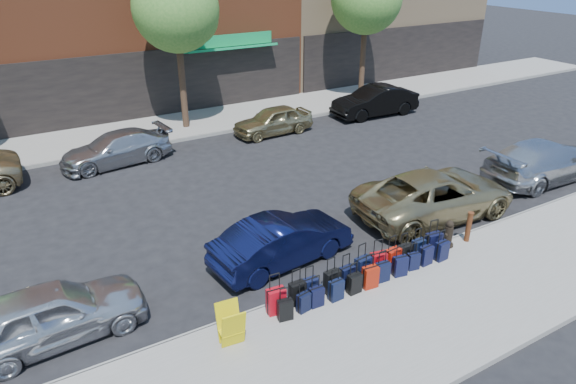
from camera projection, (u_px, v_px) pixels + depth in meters
ground at (272, 211)px, 17.13m from camera, size 120.00×120.00×0.00m
sidewalk_near at (405, 319)px, 12.03m from camera, size 60.00×4.00×0.15m
sidewalk_far at (173, 127)px, 24.88m from camera, size 60.00×4.00×0.15m
curb_near at (353, 276)px, 13.61m from camera, size 60.00×0.08×0.15m
curb_far at (188, 139)px, 23.30m from camera, size 60.00×0.08×0.15m
tree_center at (179, 11)px, 22.47m from camera, size 3.80×3.80×7.27m
tree_right at (369, 0)px, 27.25m from camera, size 3.80×3.80×7.27m
suitcase_front_0 at (276, 301)px, 11.99m from camera, size 0.45×0.28×1.05m
suitcase_front_1 at (297, 293)px, 12.32m from camera, size 0.39×0.22×0.95m
suitcase_front_2 at (310, 288)px, 12.52m from camera, size 0.38×0.22×0.90m
suitcase_front_3 at (332, 282)px, 12.73m from camera, size 0.41×0.24×0.97m
suitcase_front_4 at (347, 277)px, 12.94m from camera, size 0.39×0.23×0.93m
suitcase_front_5 at (363, 268)px, 13.22m from camera, size 0.45×0.27×1.03m
suitcase_front_6 at (378, 263)px, 13.43m from camera, size 0.45×0.31×1.01m
suitcase_front_7 at (393, 259)px, 13.62m from camera, size 0.43×0.26×1.00m
suitcase_front_8 at (404, 254)px, 13.90m from camera, size 0.38×0.21×0.91m
suitcase_front_9 at (418, 249)px, 14.16m from camera, size 0.37×0.21×0.90m
suitcase_front_10 at (433, 244)px, 14.29m from camera, size 0.46×0.29×1.06m
suitcase_back_0 at (285, 310)px, 11.81m from camera, size 0.38×0.26×0.84m
suitcase_back_1 at (304, 302)px, 12.09m from camera, size 0.35×0.24×0.78m
suitcase_back_2 at (316, 297)px, 12.25m from camera, size 0.35×0.21×0.82m
suitcase_back_3 at (336, 290)px, 12.47m from camera, size 0.37×0.22×0.86m
suitcase_back_4 at (354, 284)px, 12.72m from camera, size 0.36×0.21×0.84m
suitcase_back_5 at (370, 277)px, 12.91m from camera, size 0.42×0.26×0.95m
suitcase_back_6 at (383, 272)px, 13.18m from camera, size 0.38×0.24×0.86m
suitcase_back_7 at (400, 266)px, 13.39m from camera, size 0.40×0.28×0.89m
suitcase_back_8 at (413, 261)px, 13.66m from camera, size 0.35×0.24×0.78m
suitcase_back_9 at (426, 255)px, 13.87m from camera, size 0.38×0.24×0.88m
suitcase_back_10 at (442, 251)px, 14.06m from camera, size 0.39×0.24×0.89m
fire_hydrant at (448, 234)px, 14.68m from camera, size 0.42×0.37×0.82m
bollard at (469, 226)px, 14.88m from camera, size 0.17×0.17×0.94m
display_rack at (231, 326)px, 11.01m from camera, size 0.57×0.62×0.94m
car_near_0 at (52, 313)px, 11.26m from camera, size 4.12×1.85×1.37m
car_near_1 at (282, 241)px, 14.07m from camera, size 4.22×1.88×1.35m
car_near_2 at (435, 194)px, 16.51m from camera, size 5.59×2.85×1.51m
car_near_3 at (545, 161)px, 19.11m from camera, size 5.28×2.25×1.52m
car_far_1 at (116, 149)px, 20.59m from camera, size 4.56×2.25×1.28m
car_far_2 at (273, 120)px, 23.88m from camera, size 3.85×1.67×1.29m
car_far_3 at (375, 101)px, 26.46m from camera, size 4.64×1.81×1.51m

